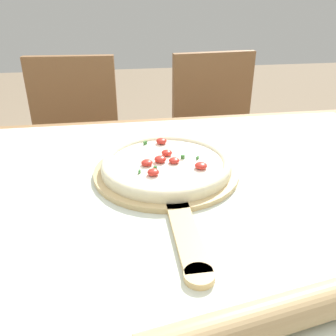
% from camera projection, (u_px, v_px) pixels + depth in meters
% --- Properties ---
extents(dining_table, '(1.34, 1.01, 0.74)m').
position_uv_depth(dining_table, '(186.00, 229.00, 0.83)').
color(dining_table, olive).
rests_on(dining_table, ground_plane).
extents(towel_cloth, '(1.26, 0.93, 0.00)m').
position_uv_depth(towel_cloth, '(187.00, 193.00, 0.78)').
color(towel_cloth, silver).
rests_on(towel_cloth, dining_table).
extents(pizza_peel, '(0.35, 0.55, 0.01)m').
position_uv_depth(pizza_peel, '(168.00, 176.00, 0.83)').
color(pizza_peel, tan).
rests_on(pizza_peel, towel_cloth).
extents(pizza, '(0.31, 0.31, 0.03)m').
position_uv_depth(pizza, '(166.00, 164.00, 0.85)').
color(pizza, beige).
rests_on(pizza, pizza_peel).
extents(rolling_pin, '(0.44, 0.11, 0.05)m').
position_uv_depth(rolling_pin, '(270.00, 317.00, 0.45)').
color(rolling_pin, tan).
rests_on(rolling_pin, towel_cloth).
extents(chair_left, '(0.42, 0.42, 0.89)m').
position_uv_depth(chair_left, '(75.00, 146.00, 1.57)').
color(chair_left, brown).
rests_on(chair_left, ground_plane).
extents(chair_right, '(0.44, 0.44, 0.89)m').
position_uv_depth(chair_right, '(217.00, 138.00, 1.66)').
color(chair_right, brown).
rests_on(chair_right, ground_plane).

